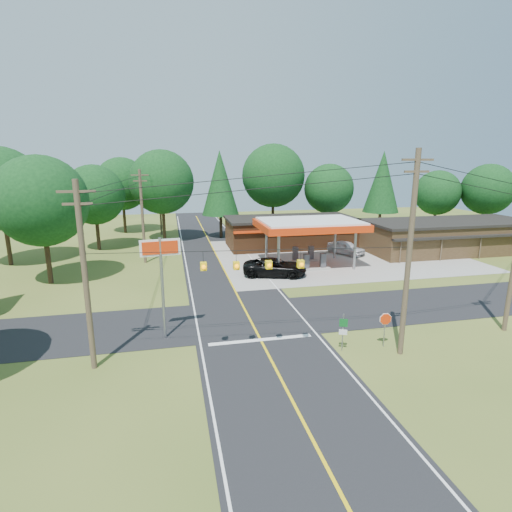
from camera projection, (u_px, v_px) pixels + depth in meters
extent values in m
plane|color=#44591F|center=(249.00, 318.00, 28.17)|extent=(120.00, 120.00, 0.00)
cube|color=black|center=(249.00, 318.00, 28.17)|extent=(8.00, 120.00, 0.02)
cube|color=black|center=(249.00, 318.00, 28.17)|extent=(70.00, 7.00, 0.02)
cube|color=yellow|center=(249.00, 318.00, 28.16)|extent=(0.15, 110.00, 0.00)
cylinder|color=gray|center=(279.00, 253.00, 38.69)|extent=(0.28, 0.28, 4.20)
cylinder|color=gray|center=(266.00, 243.00, 43.44)|extent=(0.28, 0.28, 4.20)
cylinder|color=gray|center=(355.00, 250.00, 40.34)|extent=(0.28, 0.28, 4.20)
cylinder|color=gray|center=(335.00, 240.00, 45.09)|extent=(0.28, 0.28, 4.20)
cube|color=red|center=(310.00, 225.00, 41.37)|extent=(10.60, 7.40, 0.70)
cube|color=white|center=(310.00, 221.00, 41.27)|extent=(10.00, 7.00, 0.25)
cube|color=#9E9B93|center=(314.00, 269.00, 40.64)|extent=(3.20, 0.90, 0.22)
cube|color=#3F3F44|center=(306.00, 261.00, 40.26)|extent=(0.55, 0.45, 1.50)
cube|color=#3F3F44|center=(323.00, 260.00, 40.63)|extent=(0.55, 0.45, 1.50)
cube|color=#9E9B93|center=(303.00, 260.00, 44.06)|extent=(3.20, 0.90, 0.22)
cube|color=#3F3F44|center=(295.00, 253.00, 43.68)|extent=(0.55, 0.45, 1.50)
cube|color=#3F3F44|center=(311.00, 253.00, 44.05)|extent=(0.55, 0.45, 1.50)
cube|color=#512D17|center=(290.00, 233.00, 51.68)|extent=(16.00, 7.00, 3.50)
cube|color=black|center=(290.00, 218.00, 51.24)|extent=(16.40, 7.40, 0.30)
cube|color=red|center=(299.00, 230.00, 48.04)|extent=(16.00, 0.50, 0.25)
cube|color=#3B2918|center=(448.00, 237.00, 48.73)|extent=(20.00, 8.00, 3.50)
cube|color=black|center=(450.00, 222.00, 48.29)|extent=(20.40, 8.40, 0.30)
cube|color=black|center=(474.00, 237.00, 44.54)|extent=(20.00, 0.70, 0.25)
cylinder|color=#473828|center=(409.00, 257.00, 21.72)|extent=(0.30, 0.30, 11.50)
cube|color=#473828|center=(418.00, 160.00, 20.52)|extent=(1.80, 0.12, 0.12)
cube|color=#473828|center=(417.00, 172.00, 20.66)|extent=(1.40, 0.12, 0.12)
cylinder|color=#473828|center=(85.00, 279.00, 20.30)|extent=(0.30, 0.30, 10.00)
cube|color=#473828|center=(76.00, 191.00, 19.27)|extent=(1.80, 0.12, 0.12)
cube|color=#473828|center=(78.00, 204.00, 19.41)|extent=(1.40, 0.12, 0.12)
cylinder|color=#473828|center=(143.00, 217.00, 42.47)|extent=(0.30, 0.30, 10.00)
cube|color=#473828|center=(140.00, 175.00, 41.44)|extent=(1.80, 0.12, 0.12)
cube|color=#473828|center=(140.00, 181.00, 41.58)|extent=(1.40, 0.12, 0.12)
cylinder|color=#473828|center=(160.00, 203.00, 58.99)|extent=(0.30, 0.30, 9.50)
cube|color=yellow|center=(203.00, 266.00, 20.74)|extent=(0.32, 0.32, 0.42)
cube|color=yellow|center=(236.00, 265.00, 20.90)|extent=(0.32, 0.32, 0.42)
cube|color=yellow|center=(269.00, 265.00, 21.06)|extent=(0.32, 0.32, 0.42)
cube|color=yellow|center=(301.00, 264.00, 21.22)|extent=(0.32, 0.32, 0.42)
cylinder|color=#332316|center=(98.00, 234.00, 49.54)|extent=(0.44, 0.44, 3.96)
sphere|color=black|center=(94.00, 195.00, 48.41)|extent=(7.26, 7.26, 7.26)
cylinder|color=#332316|center=(164.00, 224.00, 54.91)|extent=(0.44, 0.44, 4.68)
sphere|color=black|center=(162.00, 182.00, 53.57)|extent=(8.58, 8.58, 8.58)
cylinder|color=#332316|center=(221.00, 223.00, 57.54)|extent=(0.44, 0.44, 4.32)
cone|color=black|center=(220.00, 183.00, 56.23)|extent=(5.28, 5.28, 9.00)
cylinder|color=#332316|center=(273.00, 217.00, 60.06)|extent=(0.44, 0.44, 5.04)
sphere|color=black|center=(273.00, 176.00, 58.62)|extent=(9.24, 9.24, 9.24)
cylinder|color=#332316|center=(328.00, 221.00, 59.93)|extent=(0.44, 0.44, 3.96)
sphere|color=black|center=(329.00, 189.00, 58.80)|extent=(7.26, 7.26, 7.26)
cylinder|color=#332316|center=(380.00, 219.00, 60.58)|extent=(0.44, 0.44, 4.32)
cone|color=black|center=(382.00, 182.00, 59.27)|extent=(5.28, 5.28, 9.00)
cylinder|color=#332316|center=(434.00, 222.00, 60.41)|extent=(0.44, 0.44, 3.60)
sphere|color=black|center=(437.00, 193.00, 59.39)|extent=(6.60, 6.60, 6.60)
cylinder|color=#332316|center=(483.00, 223.00, 58.75)|extent=(0.44, 0.44, 3.96)
sphere|color=black|center=(488.00, 189.00, 57.63)|extent=(7.26, 7.26, 7.26)
cylinder|color=#332316|center=(48.00, 260.00, 35.78)|extent=(0.44, 0.44, 4.32)
sphere|color=black|center=(41.00, 201.00, 34.55)|extent=(7.92, 7.92, 7.92)
cylinder|color=#332316|center=(8.00, 243.00, 42.11)|extent=(0.44, 0.44, 4.68)
sphere|color=black|center=(0.00, 189.00, 40.78)|extent=(8.58, 8.58, 8.58)
cylinder|color=#332316|center=(125.00, 219.00, 61.32)|extent=(0.44, 0.44, 4.32)
sphere|color=black|center=(122.00, 184.00, 60.09)|extent=(7.92, 7.92, 7.92)
imported|color=black|center=(275.00, 267.00, 38.40)|extent=(7.58, 7.58, 1.69)
imported|color=silver|center=(346.00, 248.00, 47.25)|extent=(6.33, 6.33, 1.58)
cylinder|color=gray|center=(163.00, 289.00, 24.33)|extent=(0.18, 0.18, 6.42)
cube|color=white|center=(160.00, 248.00, 23.72)|extent=(2.38, 0.35, 1.01)
cube|color=red|center=(160.00, 248.00, 23.68)|extent=(2.09, 0.30, 0.78)
cylinder|color=gray|center=(385.00, 331.00, 23.67)|extent=(0.07, 0.07, 2.07)
cylinder|color=gray|center=(343.00, 333.00, 23.09)|extent=(0.06, 0.06, 2.31)
cube|color=#0C591E|center=(344.00, 323.00, 22.91)|extent=(0.45, 0.21, 0.47)
cube|color=white|center=(343.00, 332.00, 23.04)|extent=(0.45, 0.21, 0.32)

